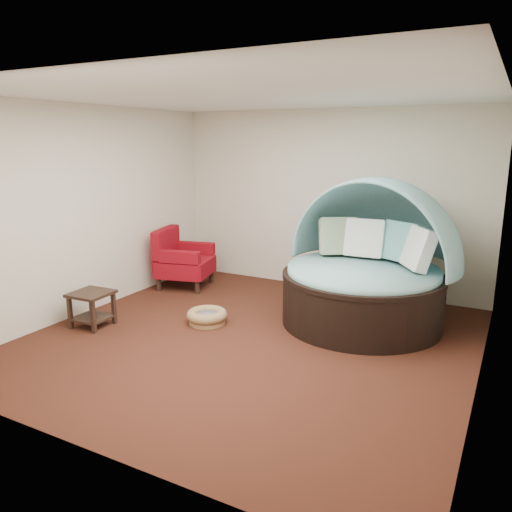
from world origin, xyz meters
The scene contains 10 objects.
floor centered at (0.00, 0.00, 0.00)m, with size 5.00×5.00×0.00m, color #421F13.
wall_back centered at (0.00, 2.50, 1.40)m, with size 5.00×5.00×0.00m, color beige.
wall_front centered at (0.00, -2.50, 1.40)m, with size 5.00×5.00×0.00m, color beige.
wall_left centered at (-2.50, 0.00, 1.40)m, with size 5.00×5.00×0.00m, color beige.
wall_right centered at (2.50, 0.00, 1.40)m, with size 5.00×5.00×0.00m, color beige.
ceiling centered at (0.00, 0.00, 2.80)m, with size 5.00×5.00×0.00m, color white.
canopy_daybed centered at (1.03, 1.29, 0.87)m, with size 2.49×2.43×1.89m.
pet_basket centered at (-0.76, 0.21, 0.10)m, with size 0.61×0.61×0.18m.
red_armchair centered at (-2.06, 1.44, 0.44)m, with size 0.98×0.98×0.95m.
side_table centered at (-2.00, -0.55, 0.29)m, with size 0.50×0.50×0.45m.
Camera 1 is at (2.70, -4.90, 2.34)m, focal length 35.00 mm.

